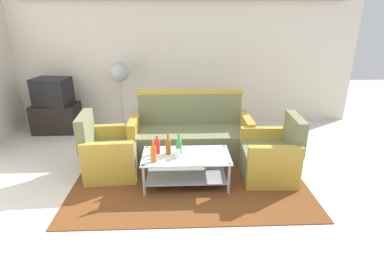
{
  "coord_description": "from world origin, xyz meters",
  "views": [
    {
      "loc": [
        -0.14,
        -3.0,
        2.07
      ],
      "look_at": [
        0.01,
        0.61,
        0.65
      ],
      "focal_mm": 29.01,
      "sensor_mm": 36.0,
      "label": 1
    }
  ],
  "objects_px": {
    "bottle_orange": "(154,154)",
    "pedestal_fan": "(119,76)",
    "coffee_table": "(186,165)",
    "bottle_red": "(157,147)",
    "tv_stand": "(57,118)",
    "television": "(52,91)",
    "armchair_right": "(271,158)",
    "couch": "(191,136)",
    "armchair_left": "(109,154)",
    "bottle_green": "(179,146)",
    "cup": "(177,154)",
    "bottle_brown": "(168,146)"
  },
  "relations": [
    {
      "from": "couch",
      "to": "cup",
      "type": "xyz_separation_m",
      "value": [
        -0.2,
        -0.96,
        0.14
      ]
    },
    {
      "from": "couch",
      "to": "armchair_left",
      "type": "bearing_deg",
      "value": 26.31
    },
    {
      "from": "bottle_red",
      "to": "tv_stand",
      "type": "bearing_deg",
      "value": 135.38
    },
    {
      "from": "couch",
      "to": "cup",
      "type": "distance_m",
      "value": 0.99
    },
    {
      "from": "cup",
      "to": "bottle_orange",
      "type": "bearing_deg",
      "value": -160.59
    },
    {
      "from": "coffee_table",
      "to": "bottle_green",
      "type": "xyz_separation_m",
      "value": [
        -0.09,
        0.05,
        0.24
      ]
    },
    {
      "from": "bottle_orange",
      "to": "television",
      "type": "bearing_deg",
      "value": 131.69
    },
    {
      "from": "bottle_brown",
      "to": "bottle_green",
      "type": "xyz_separation_m",
      "value": [
        0.13,
        -0.0,
        -0.0
      ]
    },
    {
      "from": "bottle_brown",
      "to": "cup",
      "type": "relative_size",
      "value": 2.72
    },
    {
      "from": "bottle_brown",
      "to": "television",
      "type": "distance_m",
      "value": 2.92
    },
    {
      "from": "armchair_left",
      "to": "bottle_green",
      "type": "xyz_separation_m",
      "value": [
        0.95,
        -0.29,
        0.22
      ]
    },
    {
      "from": "armchair_right",
      "to": "pedestal_fan",
      "type": "xyz_separation_m",
      "value": [
        -2.27,
        1.94,
        0.73
      ]
    },
    {
      "from": "television",
      "to": "pedestal_fan",
      "type": "height_order",
      "value": "pedestal_fan"
    },
    {
      "from": "armchair_right",
      "to": "tv_stand",
      "type": "bearing_deg",
      "value": 64.23
    },
    {
      "from": "bottle_green",
      "to": "tv_stand",
      "type": "height_order",
      "value": "bottle_green"
    },
    {
      "from": "armchair_right",
      "to": "pedestal_fan",
      "type": "height_order",
      "value": "pedestal_fan"
    },
    {
      "from": "bottle_green",
      "to": "television",
      "type": "xyz_separation_m",
      "value": [
        -2.26,
        1.98,
        0.25
      ]
    },
    {
      "from": "bottle_green",
      "to": "pedestal_fan",
      "type": "xyz_separation_m",
      "value": [
        -1.05,
        2.03,
        0.5
      ]
    },
    {
      "from": "tv_stand",
      "to": "television",
      "type": "bearing_deg",
      "value": 80.7
    },
    {
      "from": "bottle_brown",
      "to": "bottle_red",
      "type": "distance_m",
      "value": 0.14
    },
    {
      "from": "coffee_table",
      "to": "bottle_red",
      "type": "relative_size",
      "value": 4.67
    },
    {
      "from": "bottle_red",
      "to": "bottle_orange",
      "type": "height_order",
      "value": "bottle_orange"
    },
    {
      "from": "bottle_brown",
      "to": "bottle_red",
      "type": "bearing_deg",
      "value": 171.53
    },
    {
      "from": "armchair_left",
      "to": "bottle_red",
      "type": "xyz_separation_m",
      "value": [
        0.67,
        -0.26,
        0.21
      ]
    },
    {
      "from": "couch",
      "to": "bottle_brown",
      "type": "bearing_deg",
      "value": 69.75
    },
    {
      "from": "bottle_green",
      "to": "coffee_table",
      "type": "bearing_deg",
      "value": -29.45
    },
    {
      "from": "couch",
      "to": "armchair_left",
      "type": "xyz_separation_m",
      "value": [
        -1.13,
        -0.55,
        -0.03
      ]
    },
    {
      "from": "armchair_right",
      "to": "pedestal_fan",
      "type": "bearing_deg",
      "value": 52.25
    },
    {
      "from": "bottle_red",
      "to": "armchair_right",
      "type": "bearing_deg",
      "value": 2.67
    },
    {
      "from": "armchair_left",
      "to": "bottle_orange",
      "type": "distance_m",
      "value": 0.85
    },
    {
      "from": "bottle_orange",
      "to": "cup",
      "type": "xyz_separation_m",
      "value": [
        0.28,
        0.1,
        -0.05
      ]
    },
    {
      "from": "bottle_red",
      "to": "cup",
      "type": "relative_size",
      "value": 2.36
    },
    {
      "from": "coffee_table",
      "to": "bottle_red",
      "type": "distance_m",
      "value": 0.43
    },
    {
      "from": "bottle_orange",
      "to": "pedestal_fan",
      "type": "xyz_separation_m",
      "value": [
        -0.75,
        2.25,
        0.5
      ]
    },
    {
      "from": "bottle_brown",
      "to": "tv_stand",
      "type": "bearing_deg",
      "value": 137.02
    },
    {
      "from": "bottle_green",
      "to": "bottle_orange",
      "type": "xyz_separation_m",
      "value": [
        -0.3,
        -0.21,
        0.0
      ]
    },
    {
      "from": "bottle_brown",
      "to": "bottle_green",
      "type": "height_order",
      "value": "bottle_brown"
    },
    {
      "from": "armchair_right",
      "to": "pedestal_fan",
      "type": "relative_size",
      "value": 0.67
    },
    {
      "from": "coffee_table",
      "to": "armchair_right",
      "type": "bearing_deg",
      "value": 7.15
    },
    {
      "from": "armchair_right",
      "to": "tv_stand",
      "type": "height_order",
      "value": "armchair_right"
    },
    {
      "from": "coffee_table",
      "to": "armchair_left",
      "type": "bearing_deg",
      "value": 162.03
    },
    {
      "from": "couch",
      "to": "television",
      "type": "distance_m",
      "value": 2.73
    },
    {
      "from": "couch",
      "to": "armchair_right",
      "type": "height_order",
      "value": "couch"
    },
    {
      "from": "bottle_red",
      "to": "bottle_brown",
      "type": "bearing_deg",
      "value": -8.47
    },
    {
      "from": "bottle_green",
      "to": "television",
      "type": "distance_m",
      "value": 3.02
    },
    {
      "from": "armchair_right",
      "to": "couch",
      "type": "bearing_deg",
      "value": 56.89
    },
    {
      "from": "cup",
      "to": "armchair_right",
      "type": "bearing_deg",
      "value": 9.5
    },
    {
      "from": "couch",
      "to": "armchair_left",
      "type": "distance_m",
      "value": 1.26
    },
    {
      "from": "coffee_table",
      "to": "bottle_orange",
      "type": "distance_m",
      "value": 0.49
    },
    {
      "from": "bottle_orange",
      "to": "tv_stand",
      "type": "distance_m",
      "value": 2.95
    }
  ]
}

